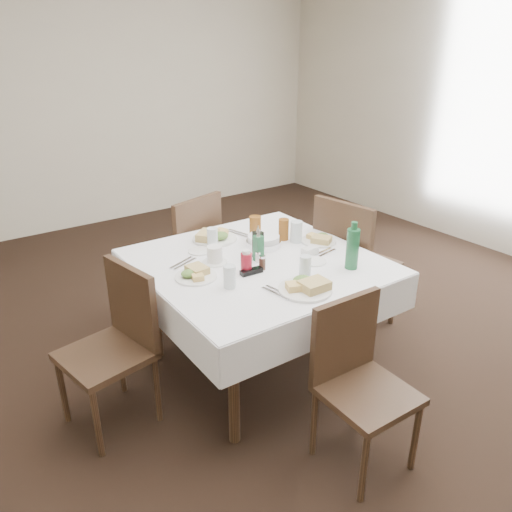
# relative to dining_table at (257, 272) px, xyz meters

# --- Properties ---
(ground_plane) EXTENTS (7.00, 7.00, 0.00)m
(ground_plane) POSITION_rel_dining_table_xyz_m (0.12, -0.12, -0.68)
(ground_plane) COLOR black
(room_shell) EXTENTS (6.04, 7.04, 2.80)m
(room_shell) POSITION_rel_dining_table_xyz_m (0.12, -0.12, 1.03)
(room_shell) COLOR beige
(room_shell) RESTS_ON ground
(dining_table) EXTENTS (1.36, 1.36, 0.76)m
(dining_table) POSITION_rel_dining_table_xyz_m (0.00, 0.00, 0.00)
(dining_table) COLOR black
(dining_table) RESTS_ON ground
(chair_north) EXTENTS (0.56, 0.56, 0.96)m
(chair_north) POSITION_rel_dining_table_xyz_m (-0.02, 0.85, -0.13)
(chair_north) COLOR black
(chair_north) RESTS_ON ground
(chair_south) EXTENTS (0.42, 0.42, 0.86)m
(chair_south) POSITION_rel_dining_table_xyz_m (-0.04, -0.88, -0.19)
(chair_south) COLOR black
(chair_south) RESTS_ON ground
(chair_east) EXTENTS (0.54, 0.54, 1.00)m
(chair_east) POSITION_rel_dining_table_xyz_m (0.81, 0.00, -0.11)
(chair_east) COLOR black
(chair_east) RESTS_ON ground
(chair_west) EXTENTS (0.49, 0.49, 0.90)m
(chair_west) POSITION_rel_dining_table_xyz_m (-0.88, 0.07, -0.17)
(chair_west) COLOR black
(chair_west) RESTS_ON ground
(meal_north) EXTENTS (0.29, 0.29, 0.06)m
(meal_north) POSITION_rel_dining_table_xyz_m (-0.04, 0.43, 0.10)
(meal_north) COLOR white
(meal_north) RESTS_ON dining_table
(meal_south) EXTENTS (0.29, 0.29, 0.06)m
(meal_south) POSITION_rel_dining_table_xyz_m (-0.02, -0.47, 0.10)
(meal_south) COLOR white
(meal_south) RESTS_ON dining_table
(meal_east) EXTENTS (0.23, 0.23, 0.05)m
(meal_east) POSITION_rel_dining_table_xyz_m (0.50, 0.00, 0.10)
(meal_east) COLOR white
(meal_east) RESTS_ON dining_table
(meal_west) EXTENTS (0.24, 0.24, 0.05)m
(meal_west) POSITION_rel_dining_table_xyz_m (-0.42, 0.01, 0.10)
(meal_west) COLOR white
(meal_west) RESTS_ON dining_table
(side_plate_a) EXTENTS (0.14, 0.14, 0.01)m
(side_plate_a) POSITION_rel_dining_table_xyz_m (-0.22, 0.31, 0.09)
(side_plate_a) COLOR white
(side_plate_a) RESTS_ON dining_table
(side_plate_b) EXTENTS (0.15, 0.15, 0.01)m
(side_plate_b) POSITION_rel_dining_table_xyz_m (0.26, -0.22, 0.09)
(side_plate_b) COLOR white
(side_plate_b) RESTS_ON dining_table
(water_n) EXTENTS (0.07, 0.07, 0.13)m
(water_n) POSITION_rel_dining_table_xyz_m (-0.11, 0.33, 0.14)
(water_n) COLOR silver
(water_n) RESTS_ON dining_table
(water_s) EXTENTS (0.07, 0.07, 0.12)m
(water_s) POSITION_rel_dining_table_xyz_m (0.09, -0.33, 0.14)
(water_s) COLOR silver
(water_s) RESTS_ON dining_table
(water_e) EXTENTS (0.08, 0.08, 0.14)m
(water_e) POSITION_rel_dining_table_xyz_m (0.38, 0.09, 0.15)
(water_e) COLOR silver
(water_e) RESTS_ON dining_table
(water_w) EXTENTS (0.07, 0.07, 0.12)m
(water_w) POSITION_rel_dining_table_xyz_m (-0.33, -0.20, 0.14)
(water_w) COLOR silver
(water_w) RESTS_ON dining_table
(iced_tea_a) EXTENTS (0.08, 0.08, 0.16)m
(iced_tea_a) POSITION_rel_dining_table_xyz_m (0.19, 0.29, 0.16)
(iced_tea_a) COLOR brown
(iced_tea_a) RESTS_ON dining_table
(iced_tea_b) EXTENTS (0.07, 0.07, 0.14)m
(iced_tea_b) POSITION_rel_dining_table_xyz_m (0.34, 0.18, 0.15)
(iced_tea_b) COLOR brown
(iced_tea_b) RESTS_ON dining_table
(bread_basket) EXTENTS (0.22, 0.22, 0.07)m
(bread_basket) POSITION_rel_dining_table_xyz_m (0.16, 0.16, 0.12)
(bread_basket) COLOR silver
(bread_basket) RESTS_ON dining_table
(oil_cruet_dark) EXTENTS (0.05, 0.05, 0.21)m
(oil_cruet_dark) POSITION_rel_dining_table_xyz_m (0.03, 0.03, 0.17)
(oil_cruet_dark) COLOR black
(oil_cruet_dark) RESTS_ON dining_table
(oil_cruet_green) EXTENTS (0.05, 0.05, 0.20)m
(oil_cruet_green) POSITION_rel_dining_table_xyz_m (0.00, -0.01, 0.17)
(oil_cruet_green) COLOR #1F5F36
(oil_cruet_green) RESTS_ON dining_table
(ketchup_bottle) EXTENTS (0.06, 0.06, 0.14)m
(ketchup_bottle) POSITION_rel_dining_table_xyz_m (-0.15, -0.10, 0.14)
(ketchup_bottle) COLOR maroon
(ketchup_bottle) RESTS_ON dining_table
(salt_shaker) EXTENTS (0.03, 0.03, 0.07)m
(salt_shaker) POSITION_rel_dining_table_xyz_m (-0.01, -0.02, 0.11)
(salt_shaker) COLOR white
(salt_shaker) RESTS_ON dining_table
(pepper_shaker) EXTENTS (0.04, 0.04, 0.09)m
(pepper_shaker) POSITION_rel_dining_table_xyz_m (-0.05, -0.12, 0.12)
(pepper_shaker) COLOR #452A1E
(pepper_shaker) RESTS_ON dining_table
(coffee_mug) EXTENTS (0.15, 0.15, 0.11)m
(coffee_mug) POSITION_rel_dining_table_xyz_m (-0.23, 0.12, 0.13)
(coffee_mug) COLOR white
(coffee_mug) RESTS_ON dining_table
(sunglasses) EXTENTS (0.14, 0.05, 0.03)m
(sunglasses) POSITION_rel_dining_table_xyz_m (-0.14, -0.13, 0.09)
(sunglasses) COLOR black
(sunglasses) RESTS_ON dining_table
(green_bottle) EXTENTS (0.07, 0.07, 0.28)m
(green_bottle) POSITION_rel_dining_table_xyz_m (0.38, -0.40, 0.20)
(green_bottle) COLOR #1F5F36
(green_bottle) RESTS_ON dining_table
(sugar_caddy) EXTENTS (0.10, 0.06, 0.05)m
(sugar_caddy) POSITION_rel_dining_table_xyz_m (0.31, -0.12, 0.11)
(sugar_caddy) COLOR white
(sugar_caddy) RESTS_ON dining_table
(cutlery_n) EXTENTS (0.10, 0.21, 0.01)m
(cutlery_n) POSITION_rel_dining_table_xyz_m (0.15, 0.43, 0.08)
(cutlery_n) COLOR silver
(cutlery_n) RESTS_ON dining_table
(cutlery_s) EXTENTS (0.07, 0.20, 0.01)m
(cutlery_s) POSITION_rel_dining_table_xyz_m (-0.17, -0.41, 0.08)
(cutlery_s) COLOR silver
(cutlery_s) RESTS_ON dining_table
(cutlery_e) EXTENTS (0.20, 0.08, 0.01)m
(cutlery_e) POSITION_rel_dining_table_xyz_m (0.39, -0.16, 0.08)
(cutlery_e) COLOR silver
(cutlery_e) RESTS_ON dining_table
(cutlery_w) EXTENTS (0.20, 0.12, 0.01)m
(cutlery_w) POSITION_rel_dining_table_xyz_m (-0.39, 0.21, 0.08)
(cutlery_w) COLOR silver
(cutlery_w) RESTS_ON dining_table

